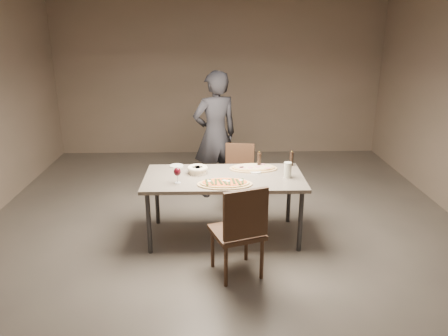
{
  "coord_description": "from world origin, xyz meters",
  "views": [
    {
      "loc": [
        -0.13,
        -4.64,
        2.42
      ],
      "look_at": [
        0.0,
        0.0,
        0.85
      ],
      "focal_mm": 35.0,
      "sensor_mm": 36.0,
      "label": 1
    }
  ],
  "objects_px": {
    "zucchini_pizza": "(225,183)",
    "ham_pizza": "(253,168)",
    "bread_basket": "(198,169)",
    "carafe": "(288,170)",
    "pepper_mill_left": "(259,160)",
    "chair_far": "(239,173)",
    "dining_table": "(224,181)",
    "chair_near": "(241,227)",
    "diner": "(215,135)"
  },
  "relations": [
    {
      "from": "zucchini_pizza",
      "to": "bread_basket",
      "type": "xyz_separation_m",
      "value": [
        -0.3,
        0.38,
        0.03
      ]
    },
    {
      "from": "zucchini_pizza",
      "to": "chair_far",
      "type": "relative_size",
      "value": 0.7
    },
    {
      "from": "bread_basket",
      "to": "chair_far",
      "type": "bearing_deg",
      "value": 56.03
    },
    {
      "from": "carafe",
      "to": "chair_near",
      "type": "xyz_separation_m",
      "value": [
        -0.58,
        -0.82,
        -0.29
      ]
    },
    {
      "from": "ham_pizza",
      "to": "diner",
      "type": "bearing_deg",
      "value": 124.07
    },
    {
      "from": "chair_far",
      "to": "chair_near",
      "type": "bearing_deg",
      "value": 96.12
    },
    {
      "from": "zucchini_pizza",
      "to": "chair_far",
      "type": "xyz_separation_m",
      "value": [
        0.23,
        1.16,
        -0.29
      ]
    },
    {
      "from": "zucchini_pizza",
      "to": "diner",
      "type": "relative_size",
      "value": 0.33
    },
    {
      "from": "dining_table",
      "to": "ham_pizza",
      "type": "bearing_deg",
      "value": 34.76
    },
    {
      "from": "dining_table",
      "to": "pepper_mill_left",
      "type": "bearing_deg",
      "value": 35.69
    },
    {
      "from": "dining_table",
      "to": "carafe",
      "type": "xyz_separation_m",
      "value": [
        0.71,
        -0.05,
        0.15
      ]
    },
    {
      "from": "bread_basket",
      "to": "diner",
      "type": "xyz_separation_m",
      "value": [
        0.21,
        1.2,
        0.1
      ]
    },
    {
      "from": "zucchini_pizza",
      "to": "ham_pizza",
      "type": "xyz_separation_m",
      "value": [
        0.35,
        0.52,
        -0.0
      ]
    },
    {
      "from": "pepper_mill_left",
      "to": "chair_far",
      "type": "height_order",
      "value": "pepper_mill_left"
    },
    {
      "from": "chair_far",
      "to": "bread_basket",
      "type": "bearing_deg",
      "value": 65.12
    },
    {
      "from": "bread_basket",
      "to": "chair_far",
      "type": "height_order",
      "value": "chair_far"
    },
    {
      "from": "bread_basket",
      "to": "carafe",
      "type": "xyz_separation_m",
      "value": [
        1.01,
        -0.17,
        0.04
      ]
    },
    {
      "from": "zucchini_pizza",
      "to": "chair_far",
      "type": "height_order",
      "value": "chair_far"
    },
    {
      "from": "pepper_mill_left",
      "to": "chair_near",
      "type": "relative_size",
      "value": 0.2
    },
    {
      "from": "pepper_mill_left",
      "to": "chair_near",
      "type": "xyz_separation_m",
      "value": [
        -0.29,
        -1.19,
        -0.3
      ]
    },
    {
      "from": "dining_table",
      "to": "chair_near",
      "type": "height_order",
      "value": "chair_near"
    },
    {
      "from": "bread_basket",
      "to": "chair_near",
      "type": "bearing_deg",
      "value": -66.24
    },
    {
      "from": "carafe",
      "to": "diner",
      "type": "bearing_deg",
      "value": 120.21
    },
    {
      "from": "chair_near",
      "to": "diner",
      "type": "xyz_separation_m",
      "value": [
        -0.22,
        2.19,
        0.35
      ]
    },
    {
      "from": "carafe",
      "to": "pepper_mill_left",
      "type": "bearing_deg",
      "value": 127.92
    },
    {
      "from": "chair_far",
      "to": "diner",
      "type": "height_order",
      "value": "diner"
    },
    {
      "from": "zucchini_pizza",
      "to": "pepper_mill_left",
      "type": "bearing_deg",
      "value": 64.5
    },
    {
      "from": "ham_pizza",
      "to": "carafe",
      "type": "relative_size",
      "value": 3.21
    },
    {
      "from": "ham_pizza",
      "to": "pepper_mill_left",
      "type": "bearing_deg",
      "value": 51.49
    },
    {
      "from": "dining_table",
      "to": "bread_basket",
      "type": "distance_m",
      "value": 0.34
    },
    {
      "from": "dining_table",
      "to": "chair_near",
      "type": "xyz_separation_m",
      "value": [
        0.13,
        -0.88,
        -0.15
      ]
    },
    {
      "from": "zucchini_pizza",
      "to": "ham_pizza",
      "type": "height_order",
      "value": "zucchini_pizza"
    },
    {
      "from": "pepper_mill_left",
      "to": "carafe",
      "type": "height_order",
      "value": "pepper_mill_left"
    },
    {
      "from": "bread_basket",
      "to": "diner",
      "type": "relative_size",
      "value": 0.13
    },
    {
      "from": "dining_table",
      "to": "carafe",
      "type": "distance_m",
      "value": 0.73
    },
    {
      "from": "pepper_mill_left",
      "to": "chair_far",
      "type": "distance_m",
      "value": 0.72
    },
    {
      "from": "zucchini_pizza",
      "to": "diner",
      "type": "xyz_separation_m",
      "value": [
        -0.09,
        1.59,
        0.13
      ]
    },
    {
      "from": "bread_basket",
      "to": "zucchini_pizza",
      "type": "bearing_deg",
      "value": -51.62
    },
    {
      "from": "pepper_mill_left",
      "to": "bread_basket",
      "type": "bearing_deg",
      "value": -164.98
    },
    {
      "from": "zucchini_pizza",
      "to": "ham_pizza",
      "type": "distance_m",
      "value": 0.63
    },
    {
      "from": "dining_table",
      "to": "zucchini_pizza",
      "type": "height_order",
      "value": "zucchini_pizza"
    },
    {
      "from": "carafe",
      "to": "bread_basket",
      "type": "bearing_deg",
      "value": 170.65
    },
    {
      "from": "carafe",
      "to": "chair_near",
      "type": "bearing_deg",
      "value": -124.99
    },
    {
      "from": "ham_pizza",
      "to": "zucchini_pizza",
      "type": "bearing_deg",
      "value": -112.9
    },
    {
      "from": "ham_pizza",
      "to": "diner",
      "type": "xyz_separation_m",
      "value": [
        -0.44,
        1.07,
        0.13
      ]
    },
    {
      "from": "dining_table",
      "to": "pepper_mill_left",
      "type": "distance_m",
      "value": 0.55
    },
    {
      "from": "zucchini_pizza",
      "to": "carafe",
      "type": "distance_m",
      "value": 0.75
    },
    {
      "from": "bread_basket",
      "to": "carafe",
      "type": "bearing_deg",
      "value": -9.35
    },
    {
      "from": "zucchini_pizza",
      "to": "ham_pizza",
      "type": "bearing_deg",
      "value": 66.56
    },
    {
      "from": "bread_basket",
      "to": "chair_near",
      "type": "xyz_separation_m",
      "value": [
        0.44,
        -0.99,
        -0.26
      ]
    }
  ]
}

